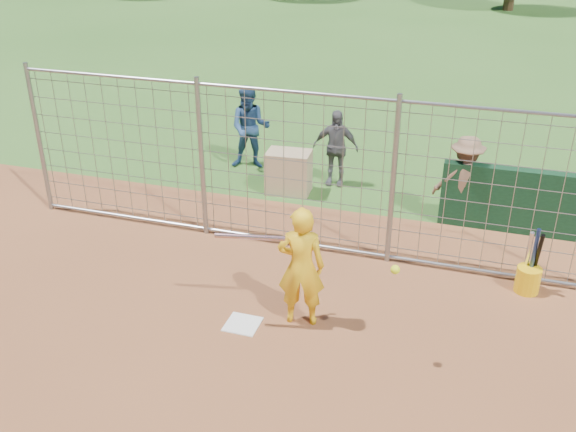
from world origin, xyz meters
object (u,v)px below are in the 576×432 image
(bystander_b, at_px, (335,148))
(bucket_with_bats, at_px, (529,276))
(batter, at_px, (301,267))
(equipment_bin, at_px, (289,172))
(bystander_a, at_px, (250,128))
(bystander_c, at_px, (464,181))

(bystander_b, height_order, bucket_with_bats, bystander_b)
(batter, bearing_deg, equipment_bin, -81.59)
(equipment_bin, bearing_deg, bystander_a, 134.54)
(bystander_b, bearing_deg, bystander_c, -25.48)
(batter, relative_size, equipment_bin, 2.05)
(batter, distance_m, bystander_a, 5.45)
(bystander_a, relative_size, bystander_b, 1.14)
(bystander_c, height_order, equipment_bin, bystander_c)
(bystander_a, xyz_separation_m, equipment_bin, (1.12, -0.97, -0.44))
(bystander_b, xyz_separation_m, bystander_c, (2.43, -0.96, 0.03))
(batter, relative_size, bystander_b, 1.11)
(bucket_with_bats, bearing_deg, equipment_bin, 152.15)
(batter, height_order, bystander_a, bystander_a)
(batter, xyz_separation_m, bucket_with_bats, (2.82, 1.64, -0.57))
(batter, xyz_separation_m, bystander_b, (-0.67, 4.51, -0.08))
(bucket_with_bats, bearing_deg, bystander_a, 149.04)
(batter, bearing_deg, bystander_c, -127.75)
(batter, relative_size, bucket_with_bats, 1.68)
(equipment_bin, distance_m, bucket_with_bats, 4.76)
(bystander_a, xyz_separation_m, bystander_c, (4.27, -1.28, -0.07))
(bystander_a, height_order, equipment_bin, bystander_a)
(bystander_b, bearing_deg, equipment_bin, -142.09)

